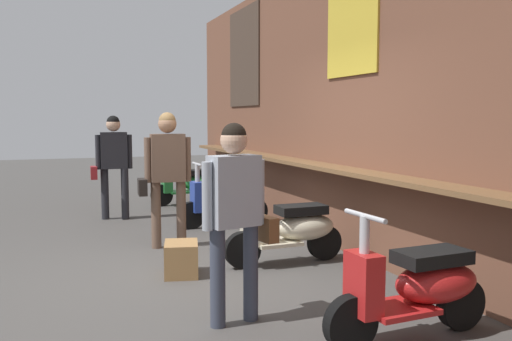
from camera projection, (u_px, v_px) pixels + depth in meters
ground_plane at (197, 273)px, 5.66m from camera, size 34.76×34.76×0.00m
market_stall_facade at (366, 99)px, 6.20m from camera, size 12.41×0.61×3.68m
scooter_green at (192, 184)px, 10.12m from camera, size 0.46×1.40×0.97m
scooter_blue at (229, 200)px, 8.07m from camera, size 0.46×1.40×0.97m
scooter_cream at (291, 229)px, 6.00m from camera, size 0.46×1.40×0.97m
scooter_red at (418, 287)px, 3.95m from camera, size 0.46×1.40×0.97m
shopper_with_handbag at (167, 166)px, 6.67m from camera, size 0.27×0.67×1.69m
shopper_browsing at (113, 157)px, 8.56m from camera, size 0.27×0.66×1.66m
shopper_passing at (236, 204)px, 4.19m from camera, size 0.36×0.64×1.58m
merchandise_crate at (181, 259)px, 5.56m from camera, size 0.49×0.43×0.34m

